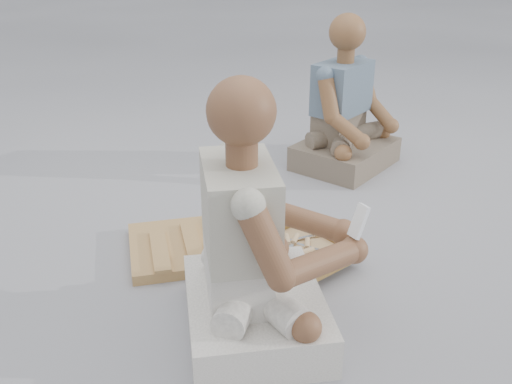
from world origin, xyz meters
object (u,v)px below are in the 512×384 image
craftsman (253,254)px  companion (346,118)px  tool_tray (288,255)px  carved_panel (209,244)px

craftsman → companion: (1.16, 1.02, -0.02)m
craftsman → companion: 1.55m
tool_tray → companion: companion is taller
carved_panel → craftsman: (-0.10, -0.56, 0.27)m
carved_panel → companion: companion is taller
carved_panel → companion: size_ratio=0.78×
companion → craftsman: bearing=19.6°
carved_panel → tool_tray: bearing=-56.3°
carved_panel → tool_tray: tool_tray is taller
carved_panel → tool_tray: size_ratio=1.25×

